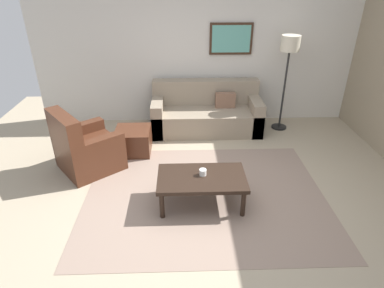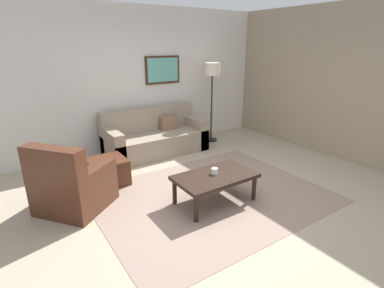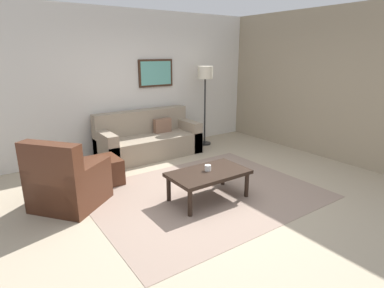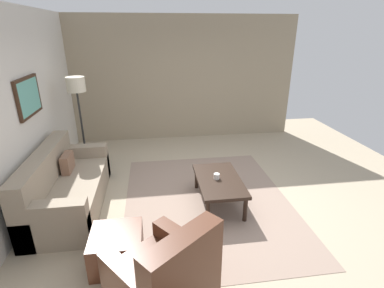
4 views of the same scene
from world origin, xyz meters
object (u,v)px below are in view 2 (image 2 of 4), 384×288
object	(u,v)px
couch_main	(154,138)
lamp_standing	(212,77)
armchair_leather	(71,189)
framed_artwork	(163,70)
cup	(215,171)
coffee_table	(215,178)
ottoman	(108,171)

from	to	relation	value
couch_main	lamp_standing	size ratio (longest dim) A/B	1.16
armchair_leather	lamp_standing	world-z (taller)	lamp_standing
framed_artwork	cup	bearing A→B (deg)	-104.05
coffee_table	cup	distance (m)	0.10
cup	lamp_standing	bearing A→B (deg)	53.80
couch_main	cup	size ratio (longest dim) A/B	22.27
lamp_standing	framed_artwork	bearing A→B (deg)	155.38
lamp_standing	framed_artwork	xyz separation A→B (m)	(-0.95, 0.44, 0.17)
ottoman	cup	world-z (taller)	cup
couch_main	armchair_leather	size ratio (longest dim) A/B	1.76
armchair_leather	cup	xyz separation A→B (m)	(1.70, -0.85, 0.14)
cup	lamp_standing	size ratio (longest dim) A/B	0.05
couch_main	coffee_table	xyz separation A→B (m)	(-0.22, -2.27, 0.06)
couch_main	armchair_leather	world-z (taller)	armchair_leather
couch_main	ottoman	size ratio (longest dim) A/B	3.54
ottoman	framed_artwork	bearing A→B (deg)	36.65
couch_main	ottoman	world-z (taller)	couch_main
cup	lamp_standing	world-z (taller)	lamp_standing
cup	framed_artwork	bearing A→B (deg)	75.95
framed_artwork	armchair_leather	bearing A→B (deg)	-142.83
cup	couch_main	bearing A→B (deg)	84.75
armchair_leather	coffee_table	world-z (taller)	armchair_leather
armchair_leather	coffee_table	bearing A→B (deg)	-27.60
ottoman	coffee_table	size ratio (longest dim) A/B	0.51
lamp_standing	framed_artwork	distance (m)	1.06
couch_main	coffee_table	distance (m)	2.29
armchair_leather	ottoman	bearing A→B (deg)	38.51
armchair_leather	framed_artwork	distance (m)	3.22
coffee_table	framed_artwork	size ratio (longest dim) A/B	1.42
cup	framed_artwork	xyz separation A→B (m)	(0.66, 2.64, 1.13)
coffee_table	cup	xyz separation A→B (m)	(0.02, 0.04, 0.09)
coffee_table	lamp_standing	bearing A→B (deg)	53.97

